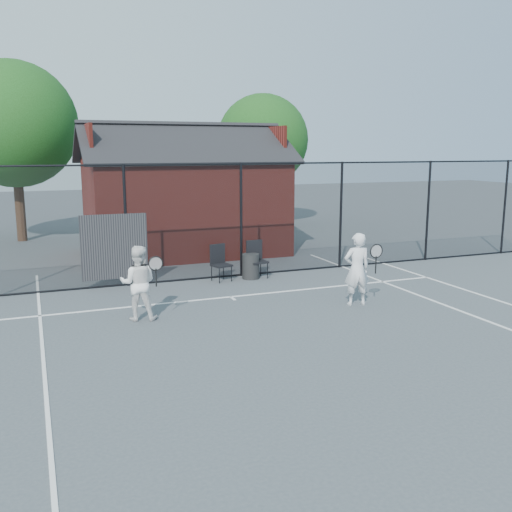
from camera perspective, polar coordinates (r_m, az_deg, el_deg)
name	(u,v)px	position (r m, az deg, el deg)	size (l,w,h in m)	color
ground	(285,336)	(10.46, 2.87, -8.04)	(80.00, 80.00, 0.00)	#42474B
court_lines	(319,361)	(9.35, 6.28, -10.39)	(11.02, 18.00, 0.01)	silver
fence	(193,225)	(14.64, -6.30, 3.14)	(22.04, 3.00, 3.00)	black
clubhouse	(184,203)	(18.68, -7.20, 5.25)	(6.50, 4.36, 4.19)	maroon
tree_left	(14,125)	(22.53, -23.07, 11.99)	(4.48, 4.48, 6.44)	#321F14
tree_right	(263,140)	(25.41, 0.68, 11.51)	(3.97, 3.97, 5.70)	#321F14
player_front	(357,269)	(12.50, 10.07, -1.29)	(0.74, 0.57, 1.59)	white
player_back	(138,283)	(11.50, -11.69, -2.65)	(0.87, 0.75, 1.49)	white
chair_left	(221,264)	(14.61, -3.48, -0.76)	(0.44, 0.46, 0.92)	black
chair_right	(258,260)	(14.93, 0.16, -0.40)	(0.46, 0.48, 0.96)	black
waste_bin	(251,266)	(14.90, -0.53, -1.03)	(0.45, 0.45, 0.66)	#242424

